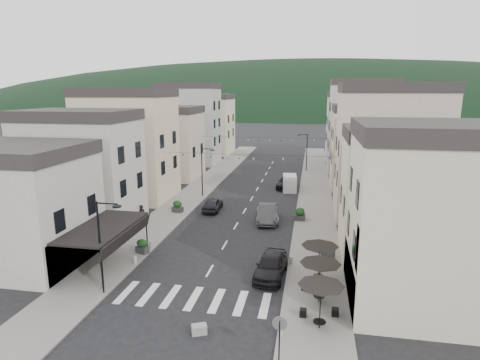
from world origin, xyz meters
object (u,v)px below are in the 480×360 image
object	(u,v)px
parked_car_e	(213,204)
pedestrian_b	(142,214)
parked_car_a	(271,265)
parked_car_b	(267,213)
pedestrian_a	(115,238)
parked_car_c	(267,215)
parked_car_d	(286,182)
delivery_van	(290,182)

from	to	relation	value
parked_car_e	pedestrian_b	world-z (taller)	pedestrian_b
parked_car_a	parked_car_b	xyz separation A→B (m)	(-1.63, 11.88, 0.02)
parked_car_b	pedestrian_a	size ratio (longest dim) A/B	2.77
parked_car_a	parked_car_e	xyz separation A→B (m)	(-7.84, 14.51, -0.09)
parked_car_b	parked_car_c	world-z (taller)	parked_car_b
parked_car_b	parked_car_d	size ratio (longest dim) A/B	1.00
parked_car_d	pedestrian_b	xyz separation A→B (m)	(-12.90, -17.23, 0.24)
delivery_van	pedestrian_b	world-z (taller)	delivery_van
parked_car_a	parked_car_d	xyz separation A→B (m)	(-0.73, 26.36, -0.08)
parked_car_b	pedestrian_a	bearing A→B (deg)	-145.11
parked_car_a	delivery_van	distance (m)	25.27
pedestrian_a	parked_car_c	bearing A→B (deg)	45.14
parked_car_a	pedestrian_a	size ratio (longest dim) A/B	2.63
parked_car_d	pedestrian_b	distance (m)	21.52
parked_car_e	pedestrian_a	distance (m)	13.16
parked_car_b	parked_car_e	world-z (taller)	parked_car_b
parked_car_a	pedestrian_a	distance (m)	13.15
parked_car_b	parked_car_c	size ratio (longest dim) A/B	1.07
parked_car_b	parked_car_d	xyz separation A→B (m)	(0.90, 14.48, -0.10)
parked_car_d	delivery_van	distance (m)	1.23
parked_car_a	parked_car_c	distance (m)	12.12
parked_car_a	pedestrian_a	bearing A→B (deg)	173.83
parked_car_b	delivery_van	bearing A→B (deg)	78.83
parked_car_a	delivery_van	bearing A→B (deg)	94.73
parked_car_d	parked_car_e	world-z (taller)	parked_car_d
delivery_van	pedestrian_a	distance (m)	26.19
parked_car_a	parked_car_d	bearing A→B (deg)	95.81
parked_car_e	delivery_van	distance (m)	13.19
delivery_van	parked_car_a	bearing A→B (deg)	-94.20
parked_car_d	delivery_van	bearing A→B (deg)	-58.36
parked_car_a	parked_car_b	size ratio (longest dim) A/B	0.95
parked_car_a	parked_car_b	distance (m)	11.99
parked_car_d	pedestrian_b	size ratio (longest dim) A/B	2.97
pedestrian_a	parked_car_e	bearing A→B (deg)	71.96
parked_car_b	parked_car_e	bearing A→B (deg)	151.90
parked_car_e	pedestrian_b	xyz separation A→B (m)	(-5.78, -5.38, 0.25)
parked_car_c	pedestrian_b	size ratio (longest dim) A/B	2.79
parked_car_b	delivery_van	size ratio (longest dim) A/B	1.14
parked_car_c	parked_car_b	bearing A→B (deg)	-97.48
pedestrian_a	pedestrian_b	size ratio (longest dim) A/B	1.07
parked_car_c	parked_car_e	bearing A→B (deg)	150.56
pedestrian_a	parked_car_b	bearing A→B (deg)	44.78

